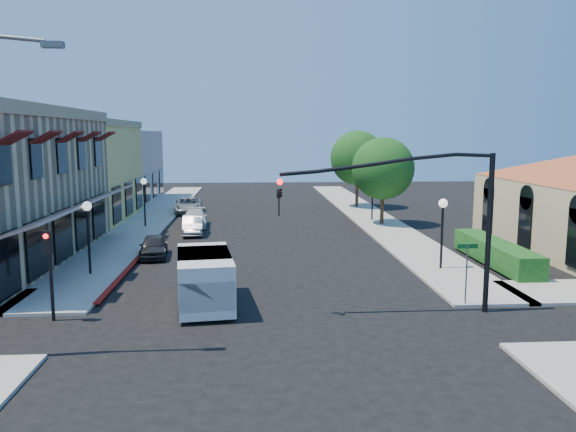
{
  "coord_description": "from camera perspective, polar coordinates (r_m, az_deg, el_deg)",
  "views": [
    {
      "loc": [
        -0.8,
        -18.53,
        6.68
      ],
      "look_at": [
        1.01,
        9.34,
        2.6
      ],
      "focal_mm": 35.0,
      "sensor_mm": 36.0,
      "label": 1
    }
  ],
  "objects": [
    {
      "name": "ground",
      "position": [
        19.72,
        -1.2,
        -11.49
      ],
      "size": [
        120.0,
        120.0,
        0.0
      ],
      "primitive_type": "plane",
      "color": "black",
      "rests_on": "ground"
    },
    {
      "name": "street_tree_b",
      "position": [
        51.48,
        7.07,
        5.87
      ],
      "size": [
        4.94,
        4.94,
        7.02
      ],
      "color": "#352215",
      "rests_on": "ground"
    },
    {
      "name": "secondary_signal",
      "position": [
        21.65,
        -23.12,
        -3.99
      ],
      "size": [
        0.28,
        0.42,
        3.32
      ],
      "color": "black",
      "rests_on": "ground"
    },
    {
      "name": "hedge",
      "position": [
        30.97,
        20.26,
        -4.67
      ],
      "size": [
        1.4,
        8.0,
        1.1
      ],
      "primitive_type": "cube",
      "color": "#134413",
      "rests_on": "ground"
    },
    {
      "name": "curb_red_strip",
      "position": [
        28.03,
        -16.26,
        -5.81
      ],
      "size": [
        0.25,
        10.0,
        0.06
      ],
      "primitive_type": "cube",
      "color": "maroon",
      "rests_on": "ground"
    },
    {
      "name": "lamppost_right_far",
      "position": [
        43.72,
        8.59,
        3.04
      ],
      "size": [
        0.44,
        0.44,
        3.57
      ],
      "color": "black",
      "rests_on": "ground"
    },
    {
      "name": "pink_stucco_building",
      "position": [
        58.5,
        -18.33,
        4.77
      ],
      "size": [
        10.0,
        12.0,
        7.0
      ],
      "primitive_type": "cube",
      "color": "#C99E98",
      "rests_on": "ground"
    },
    {
      "name": "lamppost_left_near",
      "position": [
        27.91,
        -19.69,
        -0.3
      ],
      "size": [
        0.44,
        0.44,
        3.57
      ],
      "color": "black",
      "rests_on": "ground"
    },
    {
      "name": "lamppost_right_near",
      "position": [
        28.39,
        15.44,
        0.02
      ],
      "size": [
        0.44,
        0.44,
        3.57
      ],
      "color": "black",
      "rests_on": "ground"
    },
    {
      "name": "parked_car_d",
      "position": [
        48.51,
        -10.08,
        1.07
      ],
      "size": [
        2.63,
        5.02,
        1.35
      ],
      "primitive_type": "imported",
      "rotation": [
        0.0,
        0.0,
        0.08
      ],
      "color": "#929497",
      "rests_on": "ground"
    },
    {
      "name": "street_tree_a",
      "position": [
        41.73,
        9.62,
        4.78
      ],
      "size": [
        4.56,
        4.56,
        6.48
      ],
      "color": "#352215",
      "rests_on": "ground"
    },
    {
      "name": "street_name_sign",
      "position": [
        22.88,
        17.71,
        -4.66
      ],
      "size": [
        0.8,
        0.06,
        2.5
      ],
      "color": "#595B5E",
      "rests_on": "ground"
    },
    {
      "name": "sidewalk_right",
      "position": [
        46.99,
        8.05,
        0.13
      ],
      "size": [
        3.5,
        50.0,
        0.12
      ],
      "primitive_type": "cube",
      "color": "#9D9A8E",
      "rests_on": "ground"
    },
    {
      "name": "parked_car_a",
      "position": [
        31.6,
        -13.5,
        -3.01
      ],
      "size": [
        1.78,
        3.66,
        1.21
      ],
      "primitive_type": "imported",
      "rotation": [
        0.0,
        0.0,
        0.1
      ],
      "color": "black",
      "rests_on": "ground"
    },
    {
      "name": "yellow_stucco_building",
      "position": [
        46.99,
        -22.0,
        4.19
      ],
      "size": [
        10.0,
        12.0,
        7.6
      ],
      "primitive_type": "cube",
      "color": "tan",
      "rests_on": "ground"
    },
    {
      "name": "signal_mast_arm",
      "position": [
        21.27,
        14.56,
        1.04
      ],
      "size": [
        8.01,
        0.39,
        6.0
      ],
      "color": "black",
      "rests_on": "ground"
    },
    {
      "name": "white_van",
      "position": [
        22.19,
        -8.47,
        -6.07
      ],
      "size": [
        2.59,
        4.9,
        2.08
      ],
      "color": "silver",
      "rests_on": "ground"
    },
    {
      "name": "lamppost_left_far",
      "position": [
        41.45,
        -14.42,
        2.59
      ],
      "size": [
        0.44,
        0.44,
        3.57
      ],
      "color": "black",
      "rests_on": "ground"
    },
    {
      "name": "parked_car_c",
      "position": [
        41.43,
        -9.44,
        -0.23
      ],
      "size": [
        1.98,
        4.31,
        1.22
      ],
      "primitive_type": "imported",
      "rotation": [
        0.0,
        0.0,
        0.06
      ],
      "color": "silver",
      "rests_on": "ground"
    },
    {
      "name": "sidewalk_left",
      "position": [
        46.69,
        -13.48,
        -0.07
      ],
      "size": [
        3.5,
        50.0,
        0.12
      ],
      "primitive_type": "cube",
      "color": "#9D9A8E",
      "rests_on": "ground"
    },
    {
      "name": "parked_car_b",
      "position": [
        38.23,
        -9.68,
        -0.93
      ],
      "size": [
        1.65,
        3.86,
        1.24
      ],
      "primitive_type": "imported",
      "rotation": [
        0.0,
        0.0,
        0.09
      ],
      "color": "#AEB1B3",
      "rests_on": "ground"
    }
  ]
}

